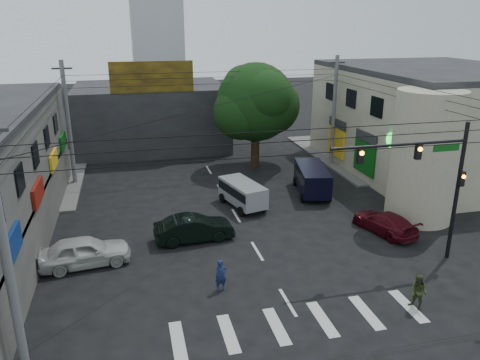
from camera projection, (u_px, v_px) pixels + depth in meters
name	position (u px, v px, depth m)	size (l,w,h in m)	color
ground	(268.00, 269.00, 23.34)	(160.00, 160.00, 0.00)	black
sidewalk_far_right	(396.00, 152.00, 43.90)	(16.00, 16.00, 0.15)	#514F4C
building_right	(434.00, 122.00, 38.04)	(14.00, 18.00, 8.00)	gray
corner_column	(424.00, 157.00, 28.19)	(4.00, 4.00, 8.00)	gray
building_far	(151.00, 116.00, 45.41)	(14.00, 10.00, 6.00)	#232326
billboard	(152.00, 77.00, 39.52)	(7.00, 0.30, 2.60)	olive
street_tree	(256.00, 103.00, 38.12)	(6.40, 6.40, 8.70)	black
traffic_gantry	(431.00, 172.00, 22.61)	(7.10, 0.35, 7.20)	black
utility_pole_near_left	(5.00, 250.00, 15.37)	(0.32, 0.32, 9.20)	#59595B
utility_pole_far_left	(69.00, 124.00, 34.24)	(0.32, 0.32, 9.20)	#59595B
utility_pole_far_right	(334.00, 112.00, 38.93)	(0.32, 0.32, 9.20)	#59595B
dark_sedan	(194.00, 228.00, 26.22)	(4.50, 1.80, 1.46)	black
white_compact	(84.00, 251.00, 23.49)	(4.70, 2.35, 1.54)	#BCBCB7
maroon_sedan	(384.00, 222.00, 27.28)	(2.78, 4.55, 1.23)	#4A0A14
silver_minivan	(243.00, 195.00, 30.95)	(2.60, 4.25, 1.71)	#AAABB2
navy_van	(312.00, 180.00, 33.36)	(2.86, 5.22, 1.98)	black
traffic_officer	(221.00, 276.00, 21.28)	(0.59, 0.42, 1.52)	#142048
pedestrian_olive	(418.00, 293.00, 19.88)	(0.90, 0.97, 1.59)	#2F3A1B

